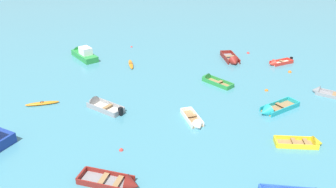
{
  "coord_description": "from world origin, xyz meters",
  "views": [
    {
      "loc": [
        6.54,
        -7.71,
        15.02
      ],
      "look_at": [
        0.0,
        21.8,
        0.15
      ],
      "focal_mm": 35.57,
      "sensor_mm": 36.0,
      "label": 1
    }
  ],
  "objects_px": {
    "rowboat_maroon_near_camera": "(121,183)",
    "mooring_buoy_between_boats_left": "(132,47)",
    "rowboat_maroon_back_row_right": "(232,60)",
    "rowboat_yellow_center": "(308,143)",
    "mooring_buoy_near_foreground": "(121,150)",
    "rowboat_red_far_back": "(277,63)",
    "rowboat_green_midfield_right": "(211,80)",
    "rowboat_white_outer_right": "(195,122)",
    "kayak_orange_back_row_left": "(42,103)",
    "mooring_buoy_far_field": "(266,91)",
    "mooring_buoy_central": "(248,53)",
    "rowboat_grey_foreground_center": "(322,92)",
    "motor_launch_green_far_right": "(83,54)",
    "rowboat_turquoise_near_right": "(272,110)",
    "rowboat_grey_outer_left": "(98,105)",
    "kayak_orange_distant_center": "(131,64)",
    "mooring_buoy_midfield": "(290,72)"
  },
  "relations": [
    {
      "from": "rowboat_maroon_near_camera",
      "to": "mooring_buoy_central",
      "type": "height_order",
      "value": "rowboat_maroon_near_camera"
    },
    {
      "from": "rowboat_yellow_center",
      "to": "rowboat_white_outer_right",
      "type": "height_order",
      "value": "rowboat_yellow_center"
    },
    {
      "from": "kayak_orange_back_row_left",
      "to": "rowboat_maroon_near_camera",
      "type": "relative_size",
      "value": 0.71
    },
    {
      "from": "rowboat_green_midfield_right",
      "to": "rowboat_maroon_near_camera",
      "type": "bearing_deg",
      "value": -102.26
    },
    {
      "from": "rowboat_maroon_near_camera",
      "to": "rowboat_grey_outer_left",
      "type": "bearing_deg",
      "value": 120.48
    },
    {
      "from": "rowboat_maroon_near_camera",
      "to": "rowboat_green_midfield_right",
      "type": "xyz_separation_m",
      "value": [
        3.94,
        18.13,
        -0.0
      ]
    },
    {
      "from": "rowboat_turquoise_near_right",
      "to": "kayak_orange_distant_center",
      "type": "bearing_deg",
      "value": 152.34
    },
    {
      "from": "motor_launch_green_far_right",
      "to": "mooring_buoy_central",
      "type": "bearing_deg",
      "value": 16.9
    },
    {
      "from": "rowboat_grey_foreground_center",
      "to": "motor_launch_green_far_right",
      "type": "bearing_deg",
      "value": 170.58
    },
    {
      "from": "rowboat_green_midfield_right",
      "to": "mooring_buoy_midfield",
      "type": "height_order",
      "value": "rowboat_green_midfield_right"
    },
    {
      "from": "kayak_orange_back_row_left",
      "to": "mooring_buoy_far_field",
      "type": "xyz_separation_m",
      "value": [
        21.17,
        7.87,
        -0.14
      ]
    },
    {
      "from": "mooring_buoy_far_field",
      "to": "mooring_buoy_midfield",
      "type": "bearing_deg",
      "value": 63.32
    },
    {
      "from": "rowboat_maroon_back_row_right",
      "to": "mooring_buoy_near_foreground",
      "type": "height_order",
      "value": "rowboat_maroon_back_row_right"
    },
    {
      "from": "rowboat_grey_outer_left",
      "to": "mooring_buoy_central",
      "type": "bearing_deg",
      "value": 53.66
    },
    {
      "from": "mooring_buoy_between_boats_left",
      "to": "mooring_buoy_near_foreground",
      "type": "height_order",
      "value": "mooring_buoy_near_foreground"
    },
    {
      "from": "mooring_buoy_midfield",
      "to": "mooring_buoy_between_boats_left",
      "type": "distance_m",
      "value": 21.8
    },
    {
      "from": "rowboat_maroon_near_camera",
      "to": "rowboat_grey_foreground_center",
      "type": "bearing_deg",
      "value": 48.61
    },
    {
      "from": "rowboat_yellow_center",
      "to": "mooring_buoy_near_foreground",
      "type": "bearing_deg",
      "value": -164.85
    },
    {
      "from": "kayak_orange_distant_center",
      "to": "rowboat_green_midfield_right",
      "type": "bearing_deg",
      "value": -15.28
    },
    {
      "from": "motor_launch_green_far_right",
      "to": "rowboat_maroon_near_camera",
      "type": "distance_m",
      "value": 25.83
    },
    {
      "from": "motor_launch_green_far_right",
      "to": "rowboat_maroon_near_camera",
      "type": "xyz_separation_m",
      "value": [
        13.19,
        -22.2,
        -0.33
      ]
    },
    {
      "from": "rowboat_red_far_back",
      "to": "rowboat_green_midfield_right",
      "type": "xyz_separation_m",
      "value": [
        -7.53,
        -6.95,
        0.01
      ]
    },
    {
      "from": "rowboat_maroon_near_camera",
      "to": "mooring_buoy_between_boats_left",
      "type": "xyz_separation_m",
      "value": [
        -8.39,
        27.76,
        -0.2
      ]
    },
    {
      "from": "rowboat_maroon_back_row_right",
      "to": "mooring_buoy_between_boats_left",
      "type": "relative_size",
      "value": 15.38
    },
    {
      "from": "kayak_orange_distant_center",
      "to": "mooring_buoy_far_field",
      "type": "distance_m",
      "value": 16.62
    },
    {
      "from": "rowboat_yellow_center",
      "to": "mooring_buoy_between_boats_left",
      "type": "height_order",
      "value": "rowboat_yellow_center"
    },
    {
      "from": "rowboat_grey_outer_left",
      "to": "rowboat_green_midfield_right",
      "type": "distance_m",
      "value": 12.78
    },
    {
      "from": "rowboat_turquoise_near_right",
      "to": "mooring_buoy_near_foreground",
      "type": "relative_size",
      "value": 12.36
    },
    {
      "from": "rowboat_red_far_back",
      "to": "kayak_orange_back_row_left",
      "type": "bearing_deg",
      "value": -144.89
    },
    {
      "from": "motor_launch_green_far_right",
      "to": "mooring_buoy_midfield",
      "type": "bearing_deg",
      "value": 1.24
    },
    {
      "from": "rowboat_yellow_center",
      "to": "rowboat_grey_foreground_center",
      "type": "relative_size",
      "value": 0.99
    },
    {
      "from": "rowboat_grey_foreground_center",
      "to": "kayak_orange_back_row_left",
      "type": "distance_m",
      "value": 27.93
    },
    {
      "from": "mooring_buoy_central",
      "to": "rowboat_white_outer_right",
      "type": "bearing_deg",
      "value": -102.39
    },
    {
      "from": "rowboat_white_outer_right",
      "to": "rowboat_grey_foreground_center",
      "type": "bearing_deg",
      "value": 36.61
    },
    {
      "from": "kayak_orange_distant_center",
      "to": "rowboat_grey_foreground_center",
      "type": "height_order",
      "value": "rowboat_grey_foreground_center"
    },
    {
      "from": "rowboat_maroon_near_camera",
      "to": "rowboat_green_midfield_right",
      "type": "height_order",
      "value": "rowboat_maroon_near_camera"
    },
    {
      "from": "rowboat_white_outer_right",
      "to": "rowboat_green_midfield_right",
      "type": "xyz_separation_m",
      "value": [
        0.33,
        9.42,
        0.01
      ]
    },
    {
      "from": "rowboat_green_midfield_right",
      "to": "mooring_buoy_central",
      "type": "bearing_deg",
      "value": 68.96
    },
    {
      "from": "rowboat_maroon_back_row_right",
      "to": "rowboat_green_midfield_right",
      "type": "bearing_deg",
      "value": -107.57
    },
    {
      "from": "rowboat_maroon_near_camera",
      "to": "mooring_buoy_far_field",
      "type": "xyz_separation_m",
      "value": [
        9.91,
        16.97,
        -0.2
      ]
    },
    {
      "from": "rowboat_maroon_near_camera",
      "to": "rowboat_green_midfield_right",
      "type": "relative_size",
      "value": 1.07
    },
    {
      "from": "rowboat_red_far_back",
      "to": "rowboat_green_midfield_right",
      "type": "height_order",
      "value": "rowboat_green_midfield_right"
    },
    {
      "from": "mooring_buoy_central",
      "to": "rowboat_maroon_back_row_right",
      "type": "bearing_deg",
      "value": -116.47
    },
    {
      "from": "rowboat_white_outer_right",
      "to": "mooring_buoy_midfield",
      "type": "height_order",
      "value": "rowboat_white_outer_right"
    },
    {
      "from": "rowboat_red_far_back",
      "to": "rowboat_grey_foreground_center",
      "type": "relative_size",
      "value": 0.87
    },
    {
      "from": "rowboat_white_outer_right",
      "to": "mooring_buoy_central",
      "type": "bearing_deg",
      "value": 77.61
    },
    {
      "from": "kayak_orange_back_row_left",
      "to": "rowboat_maroon_near_camera",
      "type": "xyz_separation_m",
      "value": [
        11.26,
        -9.1,
        0.05
      ]
    },
    {
      "from": "rowboat_grey_outer_left",
      "to": "kayak_orange_distant_center",
      "type": "bearing_deg",
      "value": 92.16
    },
    {
      "from": "rowboat_red_far_back",
      "to": "mooring_buoy_between_boats_left",
      "type": "bearing_deg",
      "value": 172.33
    },
    {
      "from": "rowboat_maroon_back_row_right",
      "to": "mooring_buoy_central",
      "type": "height_order",
      "value": "rowboat_maroon_back_row_right"
    }
  ]
}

